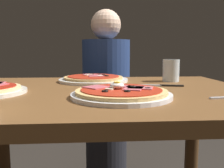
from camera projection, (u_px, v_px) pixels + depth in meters
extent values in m
cube|color=brown|center=(101.00, 95.00, 0.90)|extent=(1.11, 0.83, 0.04)
cylinder|color=#4A3018|center=(3.00, 158.00, 1.27)|extent=(0.07, 0.07, 0.73)
cylinder|color=#4A3018|center=(191.00, 153.00, 1.34)|extent=(0.07, 0.07, 0.73)
cylinder|color=white|center=(121.00, 95.00, 0.75)|extent=(0.31, 0.31, 0.01)
cylinder|color=#DBB26B|center=(121.00, 92.00, 0.75)|extent=(0.28, 0.28, 0.01)
cylinder|color=#B72D19|center=(121.00, 89.00, 0.75)|extent=(0.24, 0.24, 0.00)
torus|color=black|center=(114.00, 87.00, 0.77)|extent=(0.02, 0.02, 0.00)
torus|color=black|center=(133.00, 87.00, 0.78)|extent=(0.02, 0.02, 0.00)
torus|color=black|center=(127.00, 91.00, 0.70)|extent=(0.02, 0.02, 0.00)
torus|color=black|center=(148.00, 88.00, 0.75)|extent=(0.02, 0.02, 0.00)
torus|color=black|center=(105.00, 91.00, 0.70)|extent=(0.02, 0.02, 0.00)
torus|color=black|center=(132.00, 87.00, 0.78)|extent=(0.02, 0.02, 0.00)
cube|color=#C65B66|center=(122.00, 86.00, 0.79)|extent=(0.08, 0.07, 0.00)
cube|color=#D16B70|center=(140.00, 88.00, 0.76)|extent=(0.09, 0.08, 0.00)
cube|color=#C65B66|center=(134.00, 88.00, 0.76)|extent=(0.08, 0.10, 0.00)
cube|color=#C65B66|center=(96.00, 87.00, 0.78)|extent=(0.09, 0.09, 0.00)
cylinder|color=beige|center=(114.00, 87.00, 0.77)|extent=(0.03, 0.03, 0.00)
cylinder|color=beige|center=(109.00, 89.00, 0.74)|extent=(0.03, 0.03, 0.00)
ellipsoid|color=white|center=(117.00, 86.00, 0.75)|extent=(0.04, 0.03, 0.02)
cylinder|color=yellow|center=(117.00, 82.00, 0.75)|extent=(0.02, 0.02, 0.00)
cylinder|color=white|center=(93.00, 80.00, 1.13)|extent=(0.31, 0.31, 0.01)
cylinder|color=tan|center=(93.00, 78.00, 1.13)|extent=(0.27, 0.27, 0.01)
cylinder|color=#B72D19|center=(93.00, 76.00, 1.13)|extent=(0.23, 0.23, 0.00)
torus|color=black|center=(100.00, 75.00, 1.17)|extent=(0.02, 0.02, 0.00)
torus|color=black|center=(92.00, 74.00, 1.18)|extent=(0.02, 0.02, 0.00)
torus|color=black|center=(104.00, 75.00, 1.15)|extent=(0.02, 0.02, 0.00)
torus|color=black|center=(107.00, 76.00, 1.12)|extent=(0.02, 0.02, 0.00)
cube|color=#C65B66|center=(93.00, 75.00, 1.17)|extent=(0.10, 0.08, 0.00)
cube|color=#D16B70|center=(96.00, 76.00, 1.10)|extent=(0.07, 0.05, 0.00)
cylinder|color=beige|center=(90.00, 75.00, 1.17)|extent=(0.03, 0.03, 0.00)
cylinder|color=beige|center=(87.00, 75.00, 1.15)|extent=(0.02, 0.02, 0.00)
cylinder|color=beige|center=(100.00, 76.00, 1.12)|extent=(0.03, 0.03, 0.00)
cylinder|color=silver|center=(171.00, 70.00, 1.13)|extent=(0.07, 0.07, 0.10)
cylinder|color=silver|center=(171.00, 78.00, 1.13)|extent=(0.07, 0.07, 0.03)
cube|color=silver|center=(222.00, 98.00, 0.73)|extent=(0.08, 0.02, 0.00)
cube|color=silver|center=(147.00, 85.00, 0.99)|extent=(0.11, 0.04, 0.00)
cube|color=black|center=(172.00, 86.00, 0.98)|extent=(0.09, 0.04, 0.01)
cylinder|color=black|center=(106.00, 147.00, 1.76)|extent=(0.29, 0.29, 0.46)
cylinder|color=navy|center=(106.00, 79.00, 1.70)|extent=(0.32, 0.32, 0.52)
sphere|color=beige|center=(106.00, 25.00, 1.65)|extent=(0.20, 0.20, 0.20)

